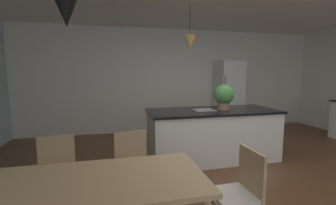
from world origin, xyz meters
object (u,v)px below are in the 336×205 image
object	(u,v)px
chair_far_left	(56,175)
chair_far_right	(133,168)
chair_kitchen_end	(238,193)
kitchen_island	(212,134)
potted_plant_on_island	(224,96)
dining_table	(88,189)
refrigerator	(229,96)

from	to	relation	value
chair_far_left	chair_far_right	world-z (taller)	same
chair_far_right	chair_far_left	bearing A→B (deg)	179.99
chair_kitchen_end	kitchen_island	world-z (taller)	kitchen_island
chair_kitchen_end	chair_far_right	xyz separation A→B (m)	(-0.87, 0.79, 0.00)
chair_kitchen_end	potted_plant_on_island	xyz separation A→B (m)	(0.86, 2.02, 0.67)
dining_table	refrigerator	xyz separation A→B (m)	(3.27, 3.96, 0.26)
chair_far_left	kitchen_island	xyz separation A→B (m)	(2.35, 1.23, -0.01)
kitchen_island	potted_plant_on_island	bearing A→B (deg)	0.00
chair_far_right	dining_table	bearing A→B (deg)	-117.06
kitchen_island	chair_far_left	bearing A→B (deg)	-152.46
dining_table	potted_plant_on_island	size ratio (longest dim) A/B	4.03
chair_kitchen_end	chair_far_right	world-z (taller)	same
dining_table	refrigerator	size ratio (longest dim) A/B	0.98
chair_far_left	refrigerator	size ratio (longest dim) A/B	0.47
refrigerator	chair_far_left	bearing A→B (deg)	-139.37
chair_far_left	potted_plant_on_island	world-z (taller)	potted_plant_on_island
chair_far_right	refrigerator	bearing A→B (deg)	47.79
dining_table	kitchen_island	bearing A→B (deg)	46.17
chair_kitchen_end	kitchen_island	size ratio (longest dim) A/B	0.38
chair_far_left	chair_far_right	size ratio (longest dim) A/B	1.00
kitchen_island	refrigerator	world-z (taller)	refrigerator
chair_far_left	potted_plant_on_island	xyz separation A→B (m)	(2.55, 1.23, 0.67)
dining_table	chair_far_right	bearing A→B (deg)	62.94
chair_kitchen_end	potted_plant_on_island	world-z (taller)	potted_plant_on_island
chair_kitchen_end	refrigerator	bearing A→B (deg)	63.25
chair_far_left	potted_plant_on_island	distance (m)	2.91
potted_plant_on_island	dining_table	bearing A→B (deg)	-136.71
potted_plant_on_island	chair_far_left	bearing A→B (deg)	-154.37
chair_far_left	refrigerator	xyz separation A→B (m)	(3.69, 3.16, 0.46)
chair_far_left	kitchen_island	world-z (taller)	kitchen_island
chair_far_right	refrigerator	size ratio (longest dim) A/B	0.47
chair_kitchen_end	kitchen_island	bearing A→B (deg)	71.95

